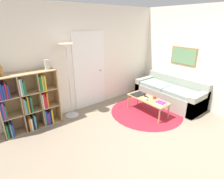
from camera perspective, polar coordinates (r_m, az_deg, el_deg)
ground_plane at (r=3.40m, az=17.66°, el=-20.15°), size 14.00×14.00×0.00m
wall_back at (r=4.59m, az=-8.09°, el=9.67°), size 7.55×0.11×2.60m
wall_right at (r=5.31m, az=22.28°, el=10.01°), size 0.08×5.58×2.60m
rug at (r=4.68m, az=11.10°, el=-7.09°), size 1.83×1.83×0.01m
bookshelf at (r=4.07m, az=-25.72°, el=-4.08°), size 1.16×0.34×1.25m
floor_lamp at (r=4.05m, az=-14.48°, el=9.71°), size 0.32×0.32×1.76m
couch at (r=5.27m, az=18.37°, el=-1.25°), size 0.80×1.89×0.73m
coffee_table at (r=4.47m, az=11.58°, el=-3.40°), size 0.43×1.10×0.41m
laptop at (r=4.64m, az=8.56°, el=-1.50°), size 0.35×0.25×0.02m
bowl at (r=4.36m, az=10.83°, el=-3.05°), size 0.12×0.12×0.05m
book_stack_on_table at (r=4.22m, az=15.70°, el=-4.31°), size 0.17×0.21×0.04m
cup at (r=4.47m, az=13.68°, el=-2.48°), size 0.08×0.08×0.07m
remote at (r=4.53m, az=11.05°, el=-2.29°), size 0.09×0.17×0.02m
bottle_middle at (r=3.80m, az=-32.48°, el=5.09°), size 0.06×0.06×0.23m
vase_on_shelf at (r=3.95m, az=-20.51°, el=7.67°), size 0.10×0.10×0.20m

